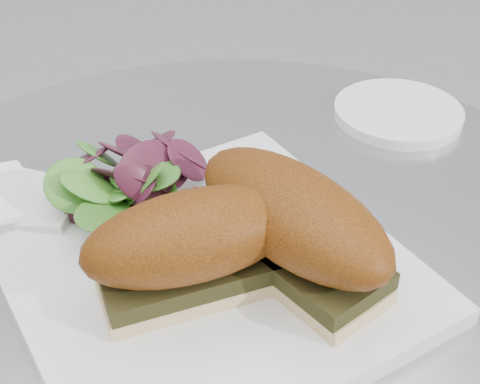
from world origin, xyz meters
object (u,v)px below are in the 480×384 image
(plate, at_px, (209,272))
(sandwich_left, at_px, (193,245))
(saucer, at_px, (398,112))
(sandwich_right, at_px, (292,222))

(plate, bearing_deg, sandwich_left, -132.78)
(sandwich_left, distance_m, saucer, 0.34)
(plate, relative_size, saucer, 2.06)
(plate, height_order, saucer, plate)
(saucer, bearing_deg, sandwich_right, -143.78)
(sandwich_left, bearing_deg, sandwich_right, -1.13)
(plate, height_order, sandwich_left, sandwich_left)
(sandwich_left, height_order, sandwich_right, same)
(sandwich_right, distance_m, saucer, 0.29)
(sandwich_left, bearing_deg, plate, 52.19)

